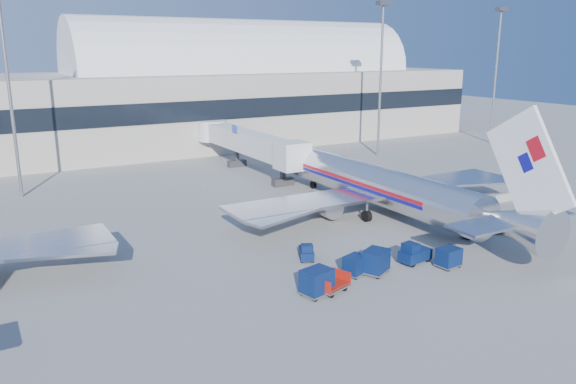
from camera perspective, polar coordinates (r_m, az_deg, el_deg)
ground at (r=46.96m, az=3.43°, el=-5.44°), size 260.00×260.00×0.00m
terminal at (r=93.79m, az=-23.44°, el=8.04°), size 170.00×28.15×21.00m
airliner_main at (r=55.34m, az=9.58°, el=0.60°), size 32.00×37.26×12.07m
jetbridge_near at (r=75.79m, az=-4.57°, el=5.20°), size 4.40×27.50×6.25m
mast_west at (r=66.98m, az=-26.77°, el=11.91°), size 2.00×1.20×22.60m
mast_east at (r=86.21m, az=9.47°, el=13.41°), size 2.00×1.20×22.60m
mast_far_east at (r=103.83m, az=20.50°, el=12.84°), size 2.00×1.20×22.60m
barrier_near at (r=59.55m, az=16.98°, el=-1.32°), size 3.00×0.55×0.90m
barrier_mid at (r=61.95m, az=19.08°, el=-0.89°), size 3.00×0.55×0.90m
barrier_far at (r=64.42m, az=21.02°, el=-0.50°), size 3.00×0.55×0.90m
tug_lead at (r=44.03m, az=12.69°, el=-6.10°), size 2.71×1.63×1.67m
tug_right at (r=51.15m, az=18.21°, el=-3.75°), size 2.25×1.37×1.38m
tug_left at (r=43.64m, az=1.87°, el=-6.13°), size 1.82×2.32×1.35m
cart_train_a at (r=41.36m, az=8.88°, el=-6.96°), size 2.53×2.31×1.80m
cart_train_b at (r=40.96m, az=6.85°, el=-7.37°), size 1.99×1.74×1.47m
cart_train_c at (r=37.53m, az=2.95°, el=-9.06°), size 2.35×1.98×1.81m
cart_solo_near at (r=43.74m, az=16.03°, el=-6.38°), size 1.83×1.46×1.52m
cart_solo_far at (r=53.39m, az=20.87°, el=-2.90°), size 2.43×2.27×1.72m
cart_open_red at (r=38.28m, az=4.43°, el=-9.46°), size 2.68×2.24×0.62m
ramp_worker at (r=51.42m, az=24.07°, el=-4.02°), size 0.51×0.65×1.57m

